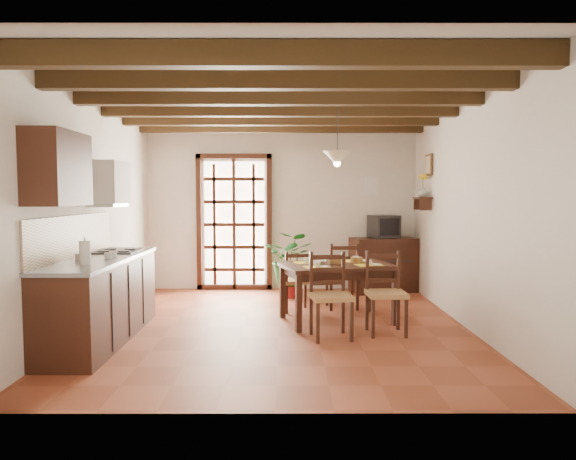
{
  "coord_description": "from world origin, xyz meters",
  "views": [
    {
      "loc": [
        0.09,
        -6.16,
        1.61
      ],
      "look_at": [
        0.1,
        0.4,
        1.15
      ],
      "focal_mm": 32.0,
      "sensor_mm": 36.0,
      "label": 1
    }
  ],
  "objects_px": {
    "kitchen_counter": "(101,298)",
    "chair_far_right": "(342,288)",
    "crt_tv": "(384,226)",
    "chair_near_right": "(386,308)",
    "pendant_lamp": "(337,157)",
    "chair_far_left": "(296,292)",
    "dining_table": "(337,271)",
    "sideboard": "(383,265)",
    "chair_near_left": "(330,311)",
    "potted_plant": "(291,260)"
  },
  "relations": [
    {
      "from": "kitchen_counter",
      "to": "chair_far_right",
      "type": "height_order",
      "value": "kitchen_counter"
    },
    {
      "from": "kitchen_counter",
      "to": "crt_tv",
      "type": "height_order",
      "value": "kitchen_counter"
    },
    {
      "from": "chair_near_right",
      "to": "pendant_lamp",
      "type": "relative_size",
      "value": 1.12
    },
    {
      "from": "chair_far_left",
      "to": "crt_tv",
      "type": "distance_m",
      "value": 2.18
    },
    {
      "from": "dining_table",
      "to": "sideboard",
      "type": "distance_m",
      "value": 2.21
    },
    {
      "from": "chair_far_right",
      "to": "crt_tv",
      "type": "bearing_deg",
      "value": -128.46
    },
    {
      "from": "chair_far_left",
      "to": "chair_near_right",
      "type": "bearing_deg",
      "value": 119.54
    },
    {
      "from": "sideboard",
      "to": "chair_far_right",
      "type": "bearing_deg",
      "value": -137.29
    },
    {
      "from": "chair_far_left",
      "to": "pendant_lamp",
      "type": "height_order",
      "value": "pendant_lamp"
    },
    {
      "from": "chair_near_left",
      "to": "crt_tv",
      "type": "bearing_deg",
      "value": 58.82
    },
    {
      "from": "dining_table",
      "to": "pendant_lamp",
      "type": "bearing_deg",
      "value": 75.0
    },
    {
      "from": "kitchen_counter",
      "to": "pendant_lamp",
      "type": "bearing_deg",
      "value": 19.48
    },
    {
      "from": "chair_near_left",
      "to": "dining_table",
      "type": "bearing_deg",
      "value": 69.86
    },
    {
      "from": "crt_tv",
      "to": "potted_plant",
      "type": "xyz_separation_m",
      "value": [
        -1.53,
        -0.39,
        -0.51
      ]
    },
    {
      "from": "potted_plant",
      "to": "kitchen_counter",
      "type": "bearing_deg",
      "value": -130.88
    },
    {
      "from": "chair_near_left",
      "to": "pendant_lamp",
      "type": "height_order",
      "value": "pendant_lamp"
    },
    {
      "from": "dining_table",
      "to": "chair_far_right",
      "type": "bearing_deg",
      "value": 64.1
    },
    {
      "from": "chair_far_left",
      "to": "dining_table",
      "type": "bearing_deg",
      "value": 119.44
    },
    {
      "from": "kitchen_counter",
      "to": "chair_near_right",
      "type": "distance_m",
      "value": 3.2
    },
    {
      "from": "pendant_lamp",
      "to": "crt_tv",
      "type": "bearing_deg",
      "value": 62.96
    },
    {
      "from": "dining_table",
      "to": "chair_far_left",
      "type": "xyz_separation_m",
      "value": [
        -0.5,
        0.58,
        -0.37
      ]
    },
    {
      "from": "dining_table",
      "to": "chair_far_left",
      "type": "bearing_deg",
      "value": 116.09
    },
    {
      "from": "kitchen_counter",
      "to": "chair_near_left",
      "type": "bearing_deg",
      "value": 2.16
    },
    {
      "from": "chair_near_left",
      "to": "pendant_lamp",
      "type": "bearing_deg",
      "value": 71.12
    },
    {
      "from": "crt_tv",
      "to": "pendant_lamp",
      "type": "distance_m",
      "value": 2.33
    },
    {
      "from": "crt_tv",
      "to": "pendant_lamp",
      "type": "relative_size",
      "value": 0.62
    },
    {
      "from": "potted_plant",
      "to": "chair_far_left",
      "type": "bearing_deg",
      "value": -86.22
    },
    {
      "from": "sideboard",
      "to": "crt_tv",
      "type": "relative_size",
      "value": 2.01
    },
    {
      "from": "chair_near_right",
      "to": "crt_tv",
      "type": "xyz_separation_m",
      "value": [
        0.45,
        2.55,
        0.79
      ]
    },
    {
      "from": "kitchen_counter",
      "to": "chair_near_left",
      "type": "distance_m",
      "value": 2.54
    },
    {
      "from": "crt_tv",
      "to": "chair_far_right",
      "type": "bearing_deg",
      "value": -141.21
    },
    {
      "from": "chair_near_left",
      "to": "pendant_lamp",
      "type": "relative_size",
      "value": 1.13
    },
    {
      "from": "crt_tv",
      "to": "potted_plant",
      "type": "distance_m",
      "value": 1.66
    },
    {
      "from": "chair_near_left",
      "to": "chair_far_right",
      "type": "distance_m",
      "value": 1.53
    },
    {
      "from": "chair_near_right",
      "to": "chair_far_left",
      "type": "bearing_deg",
      "value": 129.0
    },
    {
      "from": "sideboard",
      "to": "crt_tv",
      "type": "xyz_separation_m",
      "value": [
        -0.0,
        -0.01,
        0.64
      ]
    },
    {
      "from": "crt_tv",
      "to": "kitchen_counter",
      "type": "bearing_deg",
      "value": -159.8
    },
    {
      "from": "chair_far_left",
      "to": "chair_far_right",
      "type": "height_order",
      "value": "chair_far_right"
    },
    {
      "from": "chair_far_right",
      "to": "chair_far_left",
      "type": "bearing_deg",
      "value": 10.02
    },
    {
      "from": "kitchen_counter",
      "to": "potted_plant",
      "type": "xyz_separation_m",
      "value": [
        2.1,
        2.43,
        0.1
      ]
    },
    {
      "from": "kitchen_counter",
      "to": "chair_far_right",
      "type": "xyz_separation_m",
      "value": [
        2.82,
        1.6,
        -0.18
      ]
    },
    {
      "from": "chair_far_left",
      "to": "potted_plant",
      "type": "xyz_separation_m",
      "value": [
        -0.07,
        1.01,
        0.31
      ]
    },
    {
      "from": "dining_table",
      "to": "pendant_lamp",
      "type": "xyz_separation_m",
      "value": [
        -0.0,
        0.1,
        1.44
      ]
    },
    {
      "from": "chair_near_left",
      "to": "chair_far_right",
      "type": "relative_size",
      "value": 1.02
    },
    {
      "from": "chair_near_left",
      "to": "chair_near_right",
      "type": "xyz_separation_m",
      "value": [
        0.65,
        0.17,
        -0.0
      ]
    },
    {
      "from": "potted_plant",
      "to": "dining_table",
      "type": "bearing_deg",
      "value": -70.19
    },
    {
      "from": "chair_near_left",
      "to": "pendant_lamp",
      "type": "distance_m",
      "value": 1.98
    },
    {
      "from": "chair_near_left",
      "to": "crt_tv",
      "type": "xyz_separation_m",
      "value": [
        1.1,
        2.72,
        0.78
      ]
    },
    {
      "from": "crt_tv",
      "to": "chair_near_left",
      "type": "bearing_deg",
      "value": -129.65
    },
    {
      "from": "chair_near_left",
      "to": "pendant_lamp",
      "type": "xyz_separation_m",
      "value": [
        0.15,
        0.85,
        1.78
      ]
    }
  ]
}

